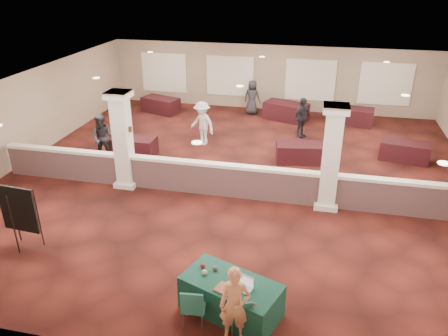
% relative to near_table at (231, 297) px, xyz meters
% --- Properties ---
extents(ground, '(16.00, 16.00, 0.00)m').
position_rel_near_table_xyz_m(ground, '(-1.09, 6.50, -0.39)').
color(ground, '#4E1913').
rests_on(ground, ground).
extents(wall_back, '(16.00, 0.04, 3.20)m').
position_rel_near_table_xyz_m(wall_back, '(-1.09, 14.50, 1.21)').
color(wall_back, gray).
rests_on(wall_back, ground).
extents(wall_front, '(16.00, 0.04, 3.20)m').
position_rel_near_table_xyz_m(wall_front, '(-1.09, -1.50, 1.21)').
color(wall_front, gray).
rests_on(wall_front, ground).
extents(wall_left, '(0.04, 16.00, 3.20)m').
position_rel_near_table_xyz_m(wall_left, '(-9.09, 6.50, 1.21)').
color(wall_left, gray).
rests_on(wall_left, ground).
extents(ceiling, '(16.00, 16.00, 0.02)m').
position_rel_near_table_xyz_m(ceiling, '(-1.09, 6.50, 2.81)').
color(ceiling, silver).
rests_on(ceiling, wall_back).
extents(partition_wall, '(15.60, 0.28, 1.10)m').
position_rel_near_table_xyz_m(partition_wall, '(-1.09, 5.00, 0.18)').
color(partition_wall, brown).
rests_on(partition_wall, ground).
extents(column_left, '(0.72, 0.72, 3.20)m').
position_rel_near_table_xyz_m(column_left, '(-4.59, 5.00, 1.25)').
color(column_left, silver).
rests_on(column_left, ground).
extents(column_right, '(0.72, 0.72, 3.20)m').
position_rel_near_table_xyz_m(column_right, '(1.91, 5.00, 1.25)').
color(column_right, silver).
rests_on(column_right, ground).
extents(sconce_left, '(0.12, 0.12, 0.18)m').
position_rel_near_table_xyz_m(sconce_left, '(-4.87, 5.00, 1.61)').
color(sconce_left, brown).
rests_on(sconce_left, column_left).
extents(sconce_right, '(0.12, 0.12, 0.18)m').
position_rel_near_table_xyz_m(sconce_right, '(-4.31, 5.00, 1.61)').
color(sconce_right, brown).
rests_on(sconce_right, column_left).
extents(near_table, '(2.27, 1.66, 0.78)m').
position_rel_near_table_xyz_m(near_table, '(0.00, 0.00, 0.00)').
color(near_table, '#0D322C').
rests_on(near_table, ground).
extents(conf_chair_main, '(0.58, 0.58, 0.89)m').
position_rel_near_table_xyz_m(conf_chair_main, '(0.31, -0.58, 0.14)').
color(conf_chair_main, '#1C4F53').
rests_on(conf_chair_main, ground).
extents(conf_chair_side, '(0.53, 0.53, 0.95)m').
position_rel_near_table_xyz_m(conf_chair_side, '(-0.65, -0.59, 0.17)').
color(conf_chair_side, '#1C4F53').
rests_on(conf_chair_side, ground).
extents(easel_board, '(1.04, 0.55, 1.77)m').
position_rel_near_table_xyz_m(easel_board, '(-5.69, 1.11, 0.73)').
color(easel_board, black).
rests_on(easel_board, ground).
extents(woman, '(0.64, 0.46, 1.65)m').
position_rel_near_table_xyz_m(woman, '(0.22, -0.70, 0.43)').
color(woman, '#FE956E').
rests_on(woman, ground).
extents(far_table_front_left, '(1.77, 0.89, 0.72)m').
position_rel_near_table_xyz_m(far_table_front_left, '(-5.41, 7.42, -0.03)').
color(far_table_front_left, black).
rests_on(far_table_front_left, ground).
extents(far_table_front_center, '(1.87, 1.15, 0.71)m').
position_rel_near_table_xyz_m(far_table_front_center, '(0.91, 8.19, -0.04)').
color(far_table_front_center, black).
rests_on(far_table_front_center, ground).
extents(far_table_front_right, '(1.88, 1.18, 0.71)m').
position_rel_near_table_xyz_m(far_table_front_right, '(4.73, 9.22, -0.04)').
color(far_table_front_right, black).
rests_on(far_table_front_right, ground).
extents(far_table_back_left, '(2.02, 1.45, 0.74)m').
position_rel_near_table_xyz_m(far_table_back_left, '(-6.23, 12.77, -0.02)').
color(far_table_back_left, black).
rests_on(far_table_back_left, ground).
extents(far_table_back_center, '(2.23, 1.61, 0.81)m').
position_rel_near_table_xyz_m(far_table_back_center, '(-0.06, 13.00, 0.02)').
color(far_table_back_center, black).
rests_on(far_table_back_center, ground).
extents(far_table_back_right, '(1.98, 1.16, 0.77)m').
position_rel_near_table_xyz_m(far_table_back_right, '(2.97, 13.00, -0.01)').
color(far_table_back_right, black).
rests_on(far_table_back_right, ground).
extents(attendee_a, '(0.94, 0.64, 1.79)m').
position_rel_near_table_xyz_m(attendee_a, '(-6.23, 6.70, 0.51)').
color(attendee_a, black).
rests_on(attendee_a, ground).
extents(attendee_b, '(1.27, 1.00, 1.80)m').
position_rel_near_table_xyz_m(attendee_b, '(-3.09, 9.09, 0.51)').
color(attendee_b, '#BCBDB8').
rests_on(attendee_b, ground).
extents(attendee_c, '(0.98, 1.09, 1.71)m').
position_rel_near_table_xyz_m(attendee_c, '(0.78, 10.86, 0.46)').
color(attendee_c, black).
rests_on(attendee_c, ground).
extents(attendee_d, '(0.90, 0.61, 1.68)m').
position_rel_near_table_xyz_m(attendee_d, '(-1.77, 13.50, 0.45)').
color(attendee_d, black).
rests_on(attendee_d, ground).
extents(laptop_base, '(0.42, 0.35, 0.02)m').
position_rel_near_table_xyz_m(laptop_base, '(0.28, -0.16, 0.40)').
color(laptop_base, '#BCBCC0').
rests_on(laptop_base, near_table).
extents(laptop_screen, '(0.34, 0.14, 0.24)m').
position_rel_near_table_xyz_m(laptop_screen, '(0.33, -0.05, 0.53)').
color(laptop_screen, '#BCBCC0').
rests_on(laptop_screen, near_table).
extents(screen_glow, '(0.30, 0.12, 0.20)m').
position_rel_near_table_xyz_m(screen_glow, '(0.32, -0.05, 0.51)').
color(screen_glow, silver).
rests_on(screen_glow, near_table).
extents(knitting, '(0.51, 0.45, 0.03)m').
position_rel_near_table_xyz_m(knitting, '(-0.04, -0.27, 0.41)').
color(knitting, '#D14921').
rests_on(knitting, near_table).
extents(yarn_cream, '(0.12, 0.12, 0.12)m').
position_rel_near_table_xyz_m(yarn_cream, '(-0.59, 0.10, 0.45)').
color(yarn_cream, beige).
rests_on(yarn_cream, near_table).
extents(yarn_red, '(0.11, 0.11, 0.11)m').
position_rel_near_table_xyz_m(yarn_red, '(-0.69, 0.31, 0.45)').
color(yarn_red, maroon).
rests_on(yarn_red, near_table).
extents(yarn_grey, '(0.11, 0.11, 0.11)m').
position_rel_near_table_xyz_m(yarn_grey, '(-0.41, 0.29, 0.45)').
color(yarn_grey, '#48474C').
rests_on(yarn_grey, near_table).
extents(scissors, '(0.13, 0.07, 0.01)m').
position_rel_near_table_xyz_m(scissors, '(0.55, -0.52, 0.40)').
color(scissors, red).
rests_on(scissors, near_table).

